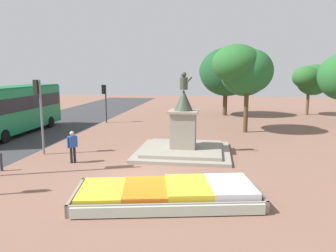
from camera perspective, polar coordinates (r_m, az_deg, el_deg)
ground_plane at (r=14.38m, az=-4.41°, el=-9.09°), size 94.62×94.62×0.00m
flower_planter at (r=11.91m, az=0.29°, el=-11.72°), size 6.93×3.96×0.62m
statue_monument at (r=18.42m, az=2.68°, el=-2.15°), size 5.18×5.18×4.54m
traffic_light_mid_block at (r=19.19m, az=-21.53°, el=3.74°), size 0.41×0.30×4.12m
traffic_light_far_corner at (r=29.63m, az=-11.00°, el=5.12°), size 0.42×0.30×3.38m
city_bus at (r=26.06m, az=-25.46°, el=2.94°), size 2.45×10.01×3.49m
pedestrian_with_handbag at (r=17.14m, az=-16.30°, el=-3.14°), size 0.41×0.47×1.62m
kerb_bollard_mid_b at (r=17.09m, az=-27.06°, el=-5.51°), size 0.13×0.13×0.87m
park_tree_far_left at (r=25.20m, az=13.04°, el=9.49°), size 4.44×5.02×6.51m
park_tree_behind_statue at (r=34.27m, az=9.99°, el=9.31°), size 5.57×5.55×6.91m
park_tree_far_right at (r=37.33m, az=23.76°, el=7.45°), size 3.89×3.75×5.26m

